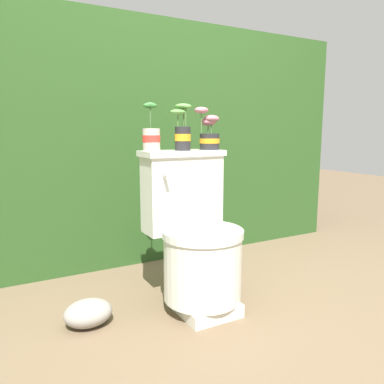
# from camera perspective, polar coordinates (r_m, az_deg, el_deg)

# --- Properties ---
(ground_plane) EXTENTS (12.00, 12.00, 0.00)m
(ground_plane) POSITION_cam_1_polar(r_m,az_deg,el_deg) (2.06, 3.86, -17.13)
(ground_plane) COLOR brown
(hedge_backdrop) EXTENTS (3.19, 0.69, 1.66)m
(hedge_backdrop) POSITION_cam_1_polar(r_m,az_deg,el_deg) (2.89, -8.51, 7.49)
(hedge_backdrop) COLOR #284C1E
(hedge_backdrop) RESTS_ON ground
(toilet) EXTENTS (0.45, 0.53, 0.81)m
(toilet) POSITION_cam_1_polar(r_m,az_deg,el_deg) (1.97, 0.51, -7.40)
(toilet) COLOR silver
(toilet) RESTS_ON ground
(potted_plant_left) EXTENTS (0.09, 0.10, 0.25)m
(potted_plant_left) POSITION_cam_1_polar(r_m,az_deg,el_deg) (1.95, -6.23, 8.62)
(potted_plant_left) COLOR beige
(potted_plant_left) RESTS_ON toilet
(potted_plant_midleft) EXTENTS (0.12, 0.09, 0.24)m
(potted_plant_midleft) POSITION_cam_1_polar(r_m,az_deg,el_deg) (2.00, -1.47, 9.23)
(potted_plant_midleft) COLOR #262628
(potted_plant_midleft) RESTS_ON toilet
(potted_plant_middle) EXTENTS (0.16, 0.13, 0.23)m
(potted_plant_middle) POSITION_cam_1_polar(r_m,az_deg,el_deg) (2.09, 2.60, 8.89)
(potted_plant_middle) COLOR #262628
(potted_plant_middle) RESTS_ON toilet
(garden_stone) EXTENTS (0.23, 0.18, 0.13)m
(garden_stone) POSITION_cam_1_polar(r_m,az_deg,el_deg) (1.93, -15.54, -17.34)
(garden_stone) COLOR gray
(garden_stone) RESTS_ON ground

